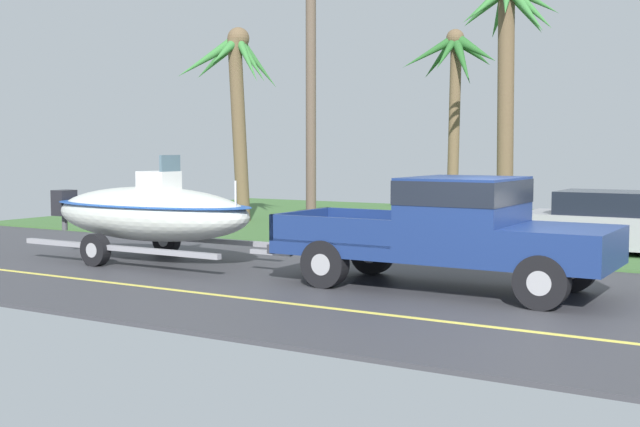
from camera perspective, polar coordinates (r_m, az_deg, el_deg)
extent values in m
cube|color=#38383D|center=(12.72, 13.70, -6.22)|extent=(36.00, 8.00, 0.06)
cube|color=#DBCC4C|center=(11.04, 10.89, -7.64)|extent=(34.20, 0.12, 0.01)
cube|color=navy|center=(13.62, 8.43, -2.61)|extent=(5.52, 1.94, 0.22)
cube|color=navy|center=(12.96, 16.59, -1.78)|extent=(1.55, 1.94, 0.38)
cube|color=navy|center=(13.41, 9.99, 0.13)|extent=(1.66, 1.94, 1.12)
cube|color=black|center=(13.39, 10.01, 1.52)|extent=(1.68, 1.96, 0.38)
cube|color=#112047|center=(14.29, 2.50, -1.70)|extent=(2.32, 1.94, 0.04)
cube|color=navy|center=(15.09, 4.19, -0.59)|extent=(2.32, 0.08, 0.45)
cube|color=navy|center=(13.47, 0.61, -1.21)|extent=(2.32, 0.08, 0.45)
cube|color=navy|center=(14.84, -1.30, -0.67)|extent=(0.08, 1.94, 0.45)
cube|color=#333338|center=(14.93, -1.63, -2.16)|extent=(0.12, 1.75, 0.16)
sphere|color=#B2B2B7|center=(14.99, -2.01, -1.94)|extent=(0.10, 0.10, 0.10)
cylinder|color=black|center=(13.87, 17.12, -3.59)|extent=(0.80, 0.28, 0.80)
cylinder|color=#9E9EA3|center=(13.87, 17.12, -3.59)|extent=(0.36, 0.29, 0.36)
cylinder|color=black|center=(12.23, 15.17, -4.63)|extent=(0.80, 0.28, 0.80)
cylinder|color=#9E9EA3|center=(12.23, 15.17, -4.63)|extent=(0.36, 0.29, 0.36)
cylinder|color=black|center=(15.14, 3.66, -2.72)|extent=(0.80, 0.28, 0.80)
cylinder|color=#9E9EA3|center=(15.14, 3.66, -2.72)|extent=(0.36, 0.29, 0.36)
cylinder|color=black|center=(13.65, 0.34, -3.51)|extent=(0.80, 0.28, 0.80)
cylinder|color=#9E9EA3|center=(13.65, 0.34, -3.51)|extent=(0.36, 0.29, 0.36)
cube|color=gray|center=(15.27, -3.43, -2.73)|extent=(0.90, 0.10, 0.08)
cube|color=gray|center=(17.84, -9.56, -1.73)|extent=(5.06, 0.12, 0.10)
cube|color=gray|center=(16.42, -13.99, -2.35)|extent=(5.06, 0.12, 0.10)
cylinder|color=black|center=(18.22, -10.65, -1.80)|extent=(0.64, 0.22, 0.64)
cylinder|color=#9E9EA3|center=(18.22, -10.65, -1.80)|extent=(0.29, 0.23, 0.29)
cylinder|color=black|center=(16.74, -15.36, -2.45)|extent=(0.64, 0.22, 0.64)
cylinder|color=#9E9EA3|center=(16.74, -15.36, -2.45)|extent=(0.29, 0.23, 0.29)
ellipsoid|color=silver|center=(17.06, -11.72, -0.02)|extent=(4.81, 1.93, 1.10)
ellipsoid|color=#1E4CA5|center=(17.05, -11.73, 0.63)|extent=(4.91, 1.97, 0.12)
cube|color=silver|center=(16.86, -11.15, 1.80)|extent=(0.70, 0.60, 0.65)
cube|color=slate|center=(16.65, -10.41, 3.41)|extent=(0.06, 0.56, 0.36)
cube|color=black|center=(18.85, -17.38, 0.72)|extent=(0.36, 0.44, 0.56)
cylinder|color=#4C4C51|center=(18.87, -17.36, -0.20)|extent=(0.12, 0.12, 0.61)
cylinder|color=silver|center=(15.64, -5.90, 1.37)|extent=(0.04, 0.04, 0.50)
cube|color=#99999E|center=(18.92, 20.81, -1.15)|extent=(4.52, 1.83, 0.70)
cube|color=black|center=(18.92, 20.18, 0.69)|extent=(2.53, 1.69, 0.50)
cylinder|color=black|center=(20.07, 16.89, -1.31)|extent=(0.66, 0.22, 0.66)
cylinder|color=#9E9EA3|center=(20.07, 16.89, -1.31)|extent=(0.30, 0.23, 0.30)
cylinder|color=black|center=(18.48, 15.63, -1.77)|extent=(0.66, 0.22, 0.66)
cylinder|color=#9E9EA3|center=(18.48, 15.63, -1.77)|extent=(0.30, 0.23, 0.30)
cylinder|color=brown|center=(25.32, -5.65, 5.69)|extent=(0.42, 0.84, 5.65)
cone|color=#387A38|center=(25.10, -4.80, 10.61)|extent=(1.29, 0.42, 1.53)
cone|color=#387A38|center=(25.57, -4.37, 10.38)|extent=(1.15, 1.24, 1.64)
cone|color=#387A38|center=(25.91, -4.93, 10.80)|extent=(0.32, 1.32, 1.23)
cone|color=#387A38|center=(26.01, -5.69, 10.09)|extent=(1.10, 1.34, 1.81)
cone|color=#387A38|center=(25.86, -7.13, 10.66)|extent=(1.77, 0.54, 1.45)
cone|color=#387A38|center=(25.38, -7.79, 10.72)|extent=(1.76, 1.66, 1.50)
cone|color=#387A38|center=(24.98, -6.59, 11.19)|extent=(0.40, 1.47, 1.17)
cone|color=#387A38|center=(24.67, -5.07, 10.64)|extent=(1.67, 1.28, 1.63)
sphere|color=brown|center=(25.53, -5.71, 12.03)|extent=(0.67, 0.67, 0.67)
cylinder|color=brown|center=(25.67, 9.31, 5.68)|extent=(0.34, 0.54, 5.68)
cone|color=#286028|center=(25.55, 10.75, 11.16)|extent=(1.56, 0.52, 1.12)
cone|color=#286028|center=(26.16, 10.60, 11.00)|extent=(1.19, 1.37, 1.10)
cone|color=#286028|center=(26.47, 9.49, 10.62)|extent=(0.89, 1.65, 1.41)
cone|color=#286028|center=(26.32, 8.33, 10.62)|extent=(1.56, 0.94, 1.36)
cone|color=#286028|center=(25.71, 7.59, 11.03)|extent=(1.65, 1.17, 1.16)
cone|color=#286028|center=(25.42, 8.77, 10.97)|extent=(0.51, 1.22, 1.20)
cone|color=#286028|center=(25.34, 9.89, 10.45)|extent=(1.21, 1.15, 1.67)
sphere|color=brown|center=(25.89, 9.39, 11.96)|extent=(0.55, 0.55, 0.55)
cylinder|color=brown|center=(22.04, 12.79, 6.88)|extent=(0.43, 0.60, 6.50)
cone|color=#387A38|center=(22.14, 14.39, 13.77)|extent=(1.42, 0.36, 1.42)
cone|color=#387A38|center=(22.63, 14.65, 14.21)|extent=(1.38, 1.23, 0.94)
cone|color=#387A38|center=(23.06, 14.10, 13.58)|extent=(0.86, 1.99, 1.38)
cone|color=#387A38|center=(22.93, 12.40, 13.50)|extent=(1.20, 1.46, 1.43)
cone|color=#387A38|center=(22.65, 11.45, 13.94)|extent=(1.57, 0.68, 1.24)
cone|color=#387A38|center=(22.31, 11.42, 14.08)|extent=(1.34, 0.76, 1.15)
cone|color=#387A38|center=(21.97, 11.78, 14.31)|extent=(1.02, 1.39, 1.17)
cone|color=#387A38|center=(21.65, 14.08, 13.73)|extent=(1.62, 1.40, 1.62)
cylinder|color=brown|center=(19.42, -0.64, 10.28)|extent=(0.24, 0.24, 8.49)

